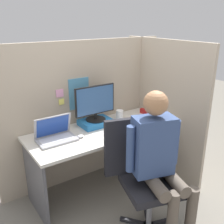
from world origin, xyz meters
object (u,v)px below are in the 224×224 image
(stapler, at_px, (144,112))
(carrot_toy, at_px, (141,125))
(monitor, at_px, (95,103))
(office_chair, at_px, (141,174))
(coffee_mug, at_px, (120,115))
(person, at_px, (159,157))
(paper_box, at_px, (96,122))
(laptop, at_px, (56,136))

(stapler, bearing_deg, carrot_toy, -135.64)
(monitor, bearing_deg, office_chair, -91.49)
(stapler, height_order, coffee_mug, coffee_mug)
(stapler, xyz_separation_m, office_chair, (-0.72, -0.79, -0.21))
(stapler, bearing_deg, monitor, 177.36)
(monitor, bearing_deg, person, -88.45)
(monitor, relative_size, stapler, 3.76)
(stapler, bearing_deg, coffee_mug, 173.67)
(paper_box, height_order, carrot_toy, paper_box)
(person, relative_size, coffee_mug, 12.77)
(laptop, xyz_separation_m, carrot_toy, (0.91, -0.23, -0.03))
(office_chair, bearing_deg, monitor, 88.51)
(paper_box, relative_size, coffee_mug, 3.35)
(office_chair, height_order, coffee_mug, office_chair)
(paper_box, xyz_separation_m, laptop, (-0.52, -0.10, 0.02))
(paper_box, bearing_deg, carrot_toy, -40.81)
(stapler, relative_size, coffee_mug, 1.22)
(laptop, bearing_deg, person, -58.02)
(laptop, bearing_deg, carrot_toy, -14.10)
(office_chair, height_order, person, person)
(paper_box, bearing_deg, office_chair, -91.50)
(laptop, relative_size, person, 0.28)
(laptop, distance_m, coffee_mug, 0.87)
(paper_box, xyz_separation_m, office_chair, (-0.02, -0.82, -0.22))
(carrot_toy, relative_size, office_chair, 0.14)
(carrot_toy, bearing_deg, monitor, 138.96)
(person, bearing_deg, monitor, 91.55)
(paper_box, xyz_separation_m, stapler, (0.69, -0.03, -0.00))
(carrot_toy, bearing_deg, paper_box, 139.19)
(coffee_mug, bearing_deg, laptop, -172.40)
(paper_box, distance_m, carrot_toy, 0.51)
(monitor, height_order, coffee_mug, monitor)
(carrot_toy, relative_size, person, 0.11)
(laptop, distance_m, person, 1.04)
(person, height_order, coffee_mug, person)
(monitor, bearing_deg, stapler, -2.64)
(carrot_toy, bearing_deg, office_chair, -129.62)
(carrot_toy, distance_m, person, 0.74)
(laptop, height_order, coffee_mug, laptop)
(stapler, height_order, office_chair, office_chair)
(stapler, bearing_deg, paper_box, 177.58)
(office_chair, distance_m, coffee_mug, 0.94)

